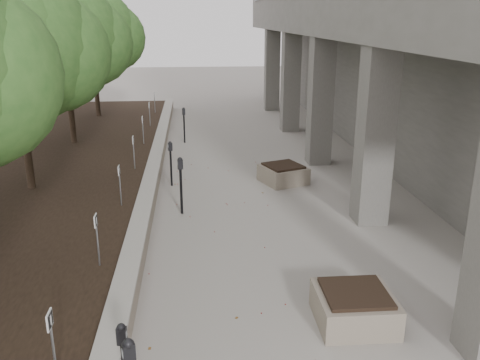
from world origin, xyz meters
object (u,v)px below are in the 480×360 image
crabapple_tree_5 (93,52)px  crabapple_tree_4 (66,62)px  crabapple_tree_3 (18,80)px  planter_front (354,307)px  parking_meter_5 (184,125)px  parking_meter_3 (181,186)px  parking_meter_4 (171,164)px  planter_back (283,173)px

crabapple_tree_5 → crabapple_tree_4: bearing=-90.0°
crabapple_tree_3 → planter_front: (6.58, -6.03, -2.85)m
crabapple_tree_4 → parking_meter_5: (3.82, 1.19, -2.44)m
crabapple_tree_3 → parking_meter_3: crabapple_tree_3 is taller
parking_meter_3 → parking_meter_4: 2.20m
parking_meter_5 → planter_front: 12.53m
crabapple_tree_5 → parking_meter_5: (3.82, -3.81, -2.44)m
crabapple_tree_4 → parking_meter_3: (3.83, -6.13, -2.41)m
parking_meter_3 → parking_meter_4: size_ratio=1.10×
crabapple_tree_3 → planter_back: size_ratio=4.78×
parking_meter_3 → parking_meter_5: (-0.01, 7.32, -0.04)m
crabapple_tree_4 → parking_meter_3: 7.62m
crabapple_tree_3 → crabapple_tree_5: (0.00, 10.00, 0.00)m
crabapple_tree_5 → planter_front: (6.58, -16.03, -2.85)m
crabapple_tree_3 → parking_meter_5: size_ratio=4.02×
crabapple_tree_3 → parking_meter_4: 4.42m
crabapple_tree_4 → parking_meter_4: (3.51, -3.96, -2.47)m
parking_meter_3 → parking_meter_5: bearing=77.0°
crabapple_tree_4 → crabapple_tree_5: same height
parking_meter_5 → planter_front: size_ratio=1.16×
parking_meter_3 → planter_back: bearing=24.2°
parking_meter_4 → planter_front: bearing=-85.9°
parking_meter_4 → planter_front: 7.72m
crabapple_tree_3 → crabapple_tree_5: 10.00m
planter_back → crabapple_tree_4: bearing=149.5°
parking_meter_5 → parking_meter_4: bearing=-101.0°
crabapple_tree_4 → planter_front: 13.16m
crabapple_tree_5 → parking_meter_3: bearing=-71.0°
crabapple_tree_5 → planter_back: crabapple_tree_5 is taller
parking_meter_3 → planter_back: 3.65m
crabapple_tree_5 → parking_meter_3: size_ratio=3.82×
parking_meter_4 → crabapple_tree_4: bearing=112.2°
parking_meter_5 → planter_back: (2.89, -5.14, -0.41)m
crabapple_tree_4 → planter_back: size_ratio=4.78×
crabapple_tree_3 → planter_back: (6.71, 1.05, -2.85)m
parking_meter_3 → crabapple_tree_5: bearing=96.0°
crabapple_tree_4 → crabapple_tree_5: (0.00, 5.00, 0.00)m
crabapple_tree_4 → crabapple_tree_5: size_ratio=1.00×
parking_meter_3 → planter_front: bearing=-73.7°
crabapple_tree_5 → parking_meter_5: 5.92m
crabapple_tree_4 → planter_front: crabapple_tree_4 is taller
parking_meter_4 → parking_meter_5: parking_meter_5 is taller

